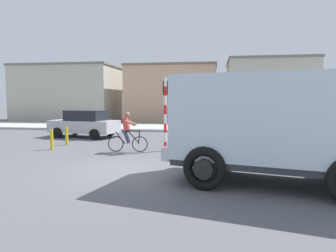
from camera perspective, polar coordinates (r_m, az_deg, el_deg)
name	(u,v)px	position (r m, az deg, el deg)	size (l,w,h in m)	color
ground_plane	(127,170)	(9.93, -7.77, -8.13)	(120.00, 120.00, 0.00)	#56565B
sidewalk_far	(177,128)	(23.14, 1.79, -0.29)	(80.00, 5.00, 0.16)	#ADADA8
truck_foreground	(275,122)	(8.48, 19.59, 0.76)	(5.84, 3.72, 2.90)	silver
cyclist	(127,132)	(13.04, -7.68, -1.10)	(1.73, 0.50, 1.72)	black
traffic_light_pole	(165,104)	(13.19, -0.48, 4.26)	(0.24, 0.43, 3.20)	red
car_red_near	(85,123)	(18.60, -15.44, 0.47)	(4.23, 2.38, 1.60)	#B7B7BC
car_white_mid	(310,128)	(16.69, 25.14, -0.34)	(4.29, 2.60, 1.60)	#B7B7BC
bollard_near	(52,140)	(14.51, -21.09, -2.41)	(0.14, 0.14, 0.90)	gold
bollard_far	(67,136)	(15.73, -18.56, -1.77)	(0.14, 0.14, 0.90)	gold
building_corner_left	(69,93)	(33.32, -18.20, 5.87)	(10.11, 6.15, 5.67)	#B2AD9E
building_mid_block	(173,94)	(30.73, 0.90, 6.09)	(8.70, 6.46, 5.55)	tan
building_corner_right	(267,92)	(29.69, 18.23, 6.11)	(7.40, 7.08, 5.79)	#B2AD9E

